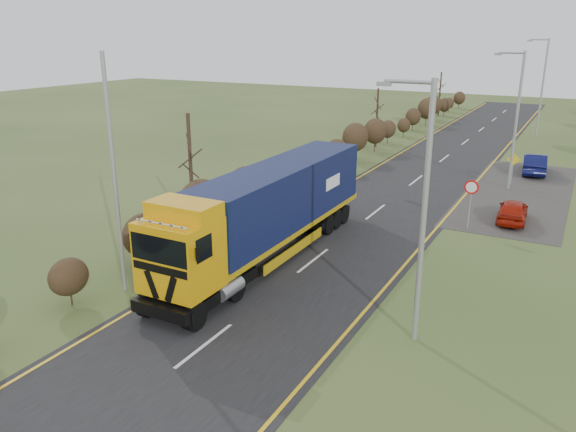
{
  "coord_description": "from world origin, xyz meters",
  "views": [
    {
      "loc": [
        9.85,
        -16.64,
        9.56
      ],
      "look_at": [
        -1.53,
        4.49,
        1.71
      ],
      "focal_mm": 35.0,
      "sensor_mm": 36.0,
      "label": 1
    }
  ],
  "objects_px": {
    "speed_sign": "(471,195)",
    "streetlight_near": "(421,205)",
    "car_blue_sedan": "(535,164)",
    "lorry": "(268,208)",
    "car_red_hatchback": "(513,211)"
  },
  "relations": [
    {
      "from": "car_blue_sedan",
      "to": "speed_sign",
      "type": "relative_size",
      "value": 1.66
    },
    {
      "from": "lorry",
      "to": "car_red_hatchback",
      "type": "relative_size",
      "value": 4.15
    },
    {
      "from": "car_red_hatchback",
      "to": "streetlight_near",
      "type": "distance_m",
      "value": 14.83
    },
    {
      "from": "lorry",
      "to": "speed_sign",
      "type": "height_order",
      "value": "lorry"
    },
    {
      "from": "lorry",
      "to": "speed_sign",
      "type": "distance_m",
      "value": 10.73
    },
    {
      "from": "lorry",
      "to": "car_red_hatchback",
      "type": "bearing_deg",
      "value": 49.77
    },
    {
      "from": "car_blue_sedan",
      "to": "streetlight_near",
      "type": "relative_size",
      "value": 0.52
    },
    {
      "from": "speed_sign",
      "to": "lorry",
      "type": "bearing_deg",
      "value": -130.95
    },
    {
      "from": "car_red_hatchback",
      "to": "car_blue_sedan",
      "type": "relative_size",
      "value": 0.82
    },
    {
      "from": "speed_sign",
      "to": "streetlight_near",
      "type": "bearing_deg",
      "value": -87.15
    },
    {
      "from": "speed_sign",
      "to": "car_blue_sedan",
      "type": "bearing_deg",
      "value": 83.34
    },
    {
      "from": "lorry",
      "to": "car_red_hatchback",
      "type": "distance_m",
      "value": 13.82
    },
    {
      "from": "lorry",
      "to": "streetlight_near",
      "type": "distance_m",
      "value": 8.78
    },
    {
      "from": "lorry",
      "to": "streetlight_near",
      "type": "height_order",
      "value": "streetlight_near"
    },
    {
      "from": "car_blue_sedan",
      "to": "speed_sign",
      "type": "height_order",
      "value": "speed_sign"
    }
  ]
}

